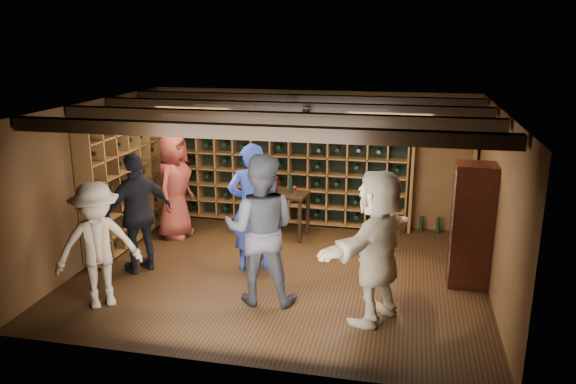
% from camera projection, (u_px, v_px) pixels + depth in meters
% --- Properties ---
extents(ground, '(6.00, 6.00, 0.00)m').
position_uv_depth(ground, '(280.00, 273.00, 8.49)').
color(ground, black).
rests_on(ground, ground).
extents(room_shell, '(6.00, 6.00, 6.00)m').
position_uv_depth(room_shell, '(280.00, 113.00, 7.88)').
color(room_shell, '#4D331A').
rests_on(room_shell, ground).
extents(wine_rack_back, '(4.65, 0.30, 2.20)m').
position_uv_depth(wine_rack_back, '(281.00, 164.00, 10.47)').
color(wine_rack_back, brown).
rests_on(wine_rack_back, ground).
extents(wine_rack_left, '(0.30, 2.65, 2.20)m').
position_uv_depth(wine_rack_left, '(129.00, 176.00, 9.53)').
color(wine_rack_left, brown).
rests_on(wine_rack_left, ground).
extents(crate_shelf, '(1.20, 0.32, 2.07)m').
position_uv_depth(crate_shelf, '(445.00, 148.00, 9.75)').
color(crate_shelf, brown).
rests_on(crate_shelf, ground).
extents(display_cabinet, '(0.55, 0.50, 1.75)m').
position_uv_depth(display_cabinet, '(471.00, 228.00, 7.89)').
color(display_cabinet, black).
rests_on(display_cabinet, ground).
extents(man_blue_shirt, '(0.83, 0.69, 1.96)m').
position_uv_depth(man_blue_shirt, '(252.00, 207.00, 8.40)').
color(man_blue_shirt, navy).
rests_on(man_blue_shirt, ground).
extents(man_grey_suit, '(1.05, 0.85, 2.03)m').
position_uv_depth(man_grey_suit, '(261.00, 229.00, 7.36)').
color(man_grey_suit, black).
rests_on(man_grey_suit, ground).
extents(guest_red_floral, '(0.66, 0.95, 1.85)m').
position_uv_depth(guest_red_floral, '(174.00, 186.00, 9.79)').
color(guest_red_floral, maroon).
rests_on(guest_red_floral, ground).
extents(guest_woman_black, '(0.99, 1.13, 1.83)m').
position_uv_depth(guest_woman_black, '(139.00, 213.00, 8.35)').
color(guest_woman_black, black).
rests_on(guest_woman_black, ground).
extents(guest_khaki, '(1.25, 1.17, 1.69)m').
position_uv_depth(guest_khaki, '(98.00, 245.00, 7.26)').
color(guest_khaki, '#86755C').
rests_on(guest_khaki, ground).
extents(guest_beige, '(1.37, 1.86, 1.95)m').
position_uv_depth(guest_beige, '(377.00, 247.00, 6.87)').
color(guest_beige, tan).
rests_on(guest_beige, ground).
extents(tasting_table, '(1.13, 0.67, 1.09)m').
position_uv_depth(tasting_table, '(277.00, 197.00, 9.87)').
color(tasting_table, black).
rests_on(tasting_table, ground).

